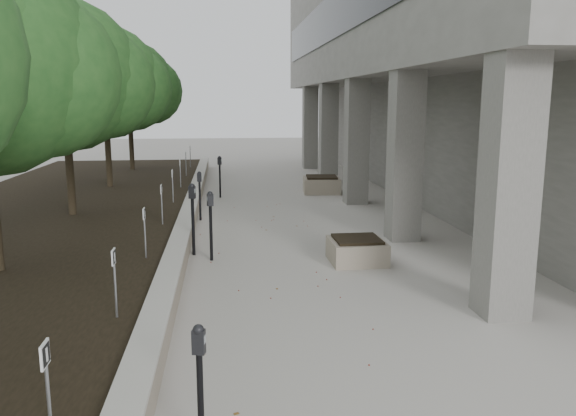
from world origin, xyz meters
TOP-DOWN VIEW (x-y plane):
  - ground at (0.00, 0.00)m, footprint 90.00×90.00m
  - retaining_wall at (-1.82, 9.00)m, footprint 0.39×26.00m
  - planting_bed at (-5.50, 9.00)m, footprint 7.00×26.00m
  - crabapple_tree_3 at (-4.80, 8.00)m, footprint 4.60×4.00m
  - crabapple_tree_4 at (-4.80, 13.00)m, footprint 4.60×4.00m
  - crabapple_tree_5 at (-4.80, 18.00)m, footprint 4.60×4.00m
  - parking_sign_1 at (-2.35, -2.50)m, footprint 0.04×0.22m
  - parking_sign_2 at (-2.35, 0.50)m, footprint 0.04×0.22m
  - parking_sign_3 at (-2.35, 3.50)m, footprint 0.04×0.22m
  - parking_sign_4 at (-2.35, 6.50)m, footprint 0.04×0.22m
  - parking_sign_5 at (-2.35, 9.50)m, footprint 0.04×0.22m
  - parking_sign_6 at (-2.35, 12.50)m, footprint 0.04×0.22m
  - parking_sign_7 at (-2.35, 15.50)m, footprint 0.04×0.22m
  - parking_sign_8 at (-2.35, 18.50)m, footprint 0.04×0.22m
  - parking_meter_1 at (-1.11, -2.21)m, footprint 0.15×0.12m
  - parking_meter_2 at (-1.16, 4.62)m, footprint 0.17×0.14m
  - parking_meter_3 at (-1.55, 5.10)m, footprint 0.19×0.16m
  - parking_meter_4 at (-1.55, 8.78)m, footprint 0.15×0.11m
  - parking_meter_5 at (-1.01, 12.56)m, footprint 0.17×0.15m
  - planter_front at (1.85, 4.15)m, footprint 1.12×1.12m
  - planter_back at (2.67, 13.27)m, footprint 1.42×1.42m
  - berry_scatter at (-0.10, 5.00)m, footprint 3.30×14.10m

SIDE VIEW (x-z plane):
  - ground at x=0.00m, z-range 0.00..0.00m
  - berry_scatter at x=-0.10m, z-range 0.00..0.02m
  - planting_bed at x=-5.50m, z-range 0.00..0.40m
  - retaining_wall at x=-1.82m, z-range 0.00..0.50m
  - planter_front at x=1.85m, z-range 0.00..0.52m
  - planter_back at x=2.67m, z-range 0.00..0.61m
  - parking_meter_1 at x=-1.11m, z-range 0.00..1.34m
  - parking_meter_4 at x=-1.55m, z-range 0.00..1.38m
  - parking_meter_5 at x=-1.01m, z-range 0.00..1.45m
  - parking_meter_2 at x=-1.16m, z-range 0.00..1.47m
  - parking_meter_3 at x=-1.55m, z-range 0.00..1.58m
  - parking_sign_1 at x=-2.35m, z-range 0.40..1.36m
  - parking_sign_2 at x=-2.35m, z-range 0.40..1.36m
  - parking_sign_3 at x=-2.35m, z-range 0.40..1.36m
  - parking_sign_4 at x=-2.35m, z-range 0.40..1.36m
  - parking_sign_5 at x=-2.35m, z-range 0.40..1.36m
  - parking_sign_6 at x=-2.35m, z-range 0.40..1.36m
  - parking_sign_7 at x=-2.35m, z-range 0.40..1.36m
  - parking_sign_8 at x=-2.35m, z-range 0.40..1.36m
  - crabapple_tree_3 at x=-4.80m, z-range 0.40..5.84m
  - crabapple_tree_4 at x=-4.80m, z-range 0.40..5.84m
  - crabapple_tree_5 at x=-4.80m, z-range 0.40..5.84m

